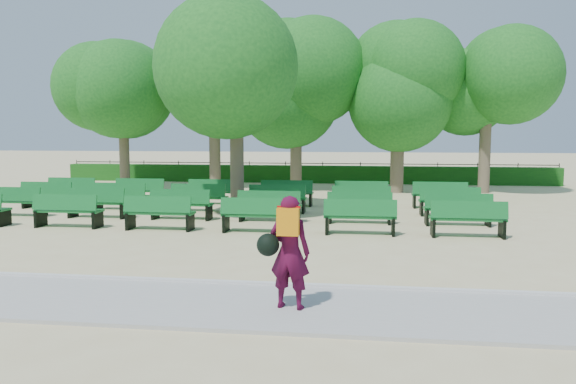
# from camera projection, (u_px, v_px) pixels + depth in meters

# --- Properties ---
(ground) EXTENTS (120.00, 120.00, 0.00)m
(ground) POSITION_uv_depth(u_px,v_px,m) (251.00, 226.00, 16.02)
(ground) COLOR #D1C08A
(paving) EXTENTS (30.00, 2.20, 0.06)m
(paving) POSITION_uv_depth(u_px,v_px,m) (156.00, 302.00, 8.73)
(paving) COLOR #ABAAA6
(paving) RESTS_ON ground
(curb) EXTENTS (30.00, 0.12, 0.10)m
(curb) POSITION_uv_depth(u_px,v_px,m) (180.00, 282.00, 9.86)
(curb) COLOR silver
(curb) RESTS_ON ground
(hedge) EXTENTS (26.00, 0.70, 0.90)m
(hedge) POSITION_uv_depth(u_px,v_px,m) (303.00, 174.00, 29.77)
(hedge) COLOR #185516
(hedge) RESTS_ON ground
(fence) EXTENTS (26.00, 0.10, 1.02)m
(fence) POSITION_uv_depth(u_px,v_px,m) (304.00, 182.00, 30.21)
(fence) COLOR black
(fence) RESTS_ON ground
(tree_line) EXTENTS (21.80, 6.80, 7.04)m
(tree_line) POSITION_uv_depth(u_px,v_px,m) (294.00, 190.00, 25.88)
(tree_line) COLOR #206F20
(tree_line) RESTS_ON ground
(bench_array) EXTENTS (1.88, 0.59, 1.19)m
(bench_array) POSITION_uv_depth(u_px,v_px,m) (232.00, 213.00, 17.93)
(bench_array) COLOR #126928
(bench_array) RESTS_ON ground
(tree_among) EXTENTS (4.25, 4.25, 6.09)m
(tree_among) POSITION_uv_depth(u_px,v_px,m) (236.00, 85.00, 17.68)
(tree_among) COLOR brown
(tree_among) RESTS_ON ground
(person) EXTENTS (0.83, 0.53, 1.69)m
(person) POSITION_uv_depth(u_px,v_px,m) (288.00, 250.00, 8.27)
(person) COLOR #450926
(person) RESTS_ON ground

